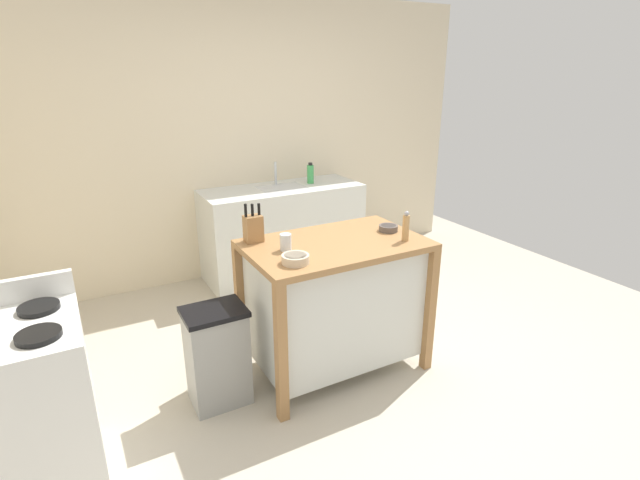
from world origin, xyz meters
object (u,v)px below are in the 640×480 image
Objects in this scene: bowl_ceramic_wide at (388,228)px; bottle_spray_cleaner at (310,174)px; drinking_cup at (286,242)px; kitchen_island at (335,299)px; bowl_stoneware_deep at (296,259)px; pepper_grinder at (406,227)px; sink_faucet at (275,173)px; stove at (23,413)px; knife_block at (253,228)px; trash_bin at (217,356)px.

bowl_ceramic_wide is 0.63× the size of bottle_spray_cleaner.
drinking_cup reaches higher than bowl_ceramic_wide.
kitchen_island is 5.63× the size of bottle_spray_cleaner.
bowl_stoneware_deep is 0.80× the size of pepper_grinder.
bowl_ceramic_wide is at bearing -99.06° from bottle_spray_cleaner.
bowl_ceramic_wide reaches higher than kitchen_island.
bowl_stoneware_deep is 0.72× the size of sink_faucet.
sink_faucet reaches higher than stove.
knife_block reaches higher than bottle_spray_cleaner.
knife_block is at bearing -118.52° from sink_faucet.
knife_block is at bearing 99.14° from bowl_stoneware_deep.
bowl_ceramic_wide is at bearing 84.18° from pepper_grinder.
sink_faucet reaches higher than bowl_stoneware_deep.
sink_faucet is (-0.06, 1.74, 0.06)m from bowl_ceramic_wide.
bottle_spray_cleaner is at bearing 50.61° from knife_block.
kitchen_island is at bearing 27.86° from bowl_stoneware_deep.
bowl_stoneware_deep is at bearing -152.14° from kitchen_island.
trash_bin is 0.63× the size of stove.
kitchen_island is 1.85m from sink_faucet.
bowl_ceramic_wide is 1.74m from sink_faucet.
knife_block is at bearing 150.09° from kitchen_island.
kitchen_island is 1.80× the size of trash_bin.
kitchen_island is 5.17× the size of sink_faucet.
drinking_cup is 1.91m from bottle_spray_cleaner.
bottle_spray_cleaner is 0.20× the size of stove.
bowl_stoneware_deep reaches higher than trash_bin.
pepper_grinder is 0.31× the size of trash_bin.
stove is (-2.21, -0.23, -0.48)m from bowl_ceramic_wide.
bottle_spray_cleaner is at bearing 67.35° from kitchen_island.
knife_block reaches higher than pepper_grinder.
pepper_grinder is 1.85m from bottle_spray_cleaner.
trash_bin is at bearing 170.25° from pepper_grinder.
kitchen_island is 7.20× the size of bowl_stoneware_deep.
kitchen_island is 8.96× the size of bowl_ceramic_wide.
kitchen_island is 4.50× the size of knife_block.
bowl_stoneware_deep is at bearing -100.30° from drinking_cup.
bowl_ceramic_wide is (0.80, 0.21, -0.00)m from bowl_stoneware_deep.
knife_block is at bearing -129.39° from bottle_spray_cleaner.
pepper_grinder is (0.40, -0.20, 0.49)m from kitchen_island.
sink_faucet reaches higher than bowl_ceramic_wide.
bowl_ceramic_wide is 0.13× the size of stove.
drinking_cup is (0.11, -0.24, -0.04)m from knife_block.
bowl_stoneware_deep is at bearing -165.21° from bowl_ceramic_wide.
pepper_grinder is (0.74, -0.22, 0.04)m from drinking_cup.
knife_block is at bearing 19.47° from stove.
stove is (-2.47, -1.85, -0.53)m from bottle_spray_cleaner.
pepper_grinder reaches higher than bottle_spray_cleaner.
bottle_spray_cleaner is at bearing 47.47° from trash_bin.
drinking_cup reaches higher than stove.
knife_block is at bearing 115.07° from drinking_cup.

